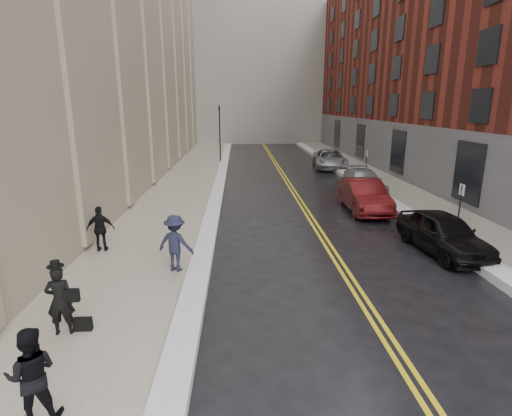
{
  "coord_description": "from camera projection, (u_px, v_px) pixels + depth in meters",
  "views": [
    {
      "loc": [
        -0.91,
        -7.05,
        5.27
      ],
      "look_at": [
        -0.29,
        7.03,
        1.6
      ],
      "focal_mm": 28.0,
      "sensor_mm": 36.0,
      "label": 1
    }
  ],
  "objects": [
    {
      "name": "ground",
      "position": [
        285.0,
        369.0,
        8.18
      ],
      "size": [
        160.0,
        160.0,
        0.0
      ],
      "primitive_type": "plane",
      "color": "black",
      "rests_on": "ground"
    },
    {
      "name": "sidewalk_left",
      "position": [
        178.0,
        195.0,
        23.44
      ],
      "size": [
        4.0,
        64.0,
        0.15
      ],
      "primitive_type": "cube",
      "color": "gray",
      "rests_on": "ground"
    },
    {
      "name": "sidewalk_right",
      "position": [
        403.0,
        193.0,
        24.02
      ],
      "size": [
        3.0,
        64.0,
        0.15
      ],
      "primitive_type": "cube",
      "color": "gray",
      "rests_on": "ground"
    },
    {
      "name": "lane_stripe_a",
      "position": [
        294.0,
        196.0,
        23.75
      ],
      "size": [
        0.12,
        64.0,
        0.01
      ],
      "primitive_type": "cube",
      "color": "gold",
      "rests_on": "ground"
    },
    {
      "name": "lane_stripe_b",
      "position": [
        298.0,
        196.0,
        23.76
      ],
      "size": [
        0.12,
        64.0,
        0.01
      ],
      "primitive_type": "cube",
      "color": "gold",
      "rests_on": "ground"
    },
    {
      "name": "snow_ridge_left",
      "position": [
        217.0,
        194.0,
        23.53
      ],
      "size": [
        0.7,
        60.8,
        0.26
      ],
      "primitive_type": "cube",
      "color": "white",
      "rests_on": "ground"
    },
    {
      "name": "snow_ridge_right",
      "position": [
        373.0,
        192.0,
        23.92
      ],
      "size": [
        0.85,
        60.8,
        0.3
      ],
      "primitive_type": "cube",
      "color": "white",
      "rests_on": "ground"
    },
    {
      "name": "building_right",
      "position": [
        491.0,
        51.0,
        28.89
      ],
      "size": [
        14.0,
        50.0,
        18.0
      ],
      "primitive_type": "cube",
      "color": "maroon",
      "rests_on": "ground"
    },
    {
      "name": "tower_far_right",
      "position": [
        325.0,
        2.0,
        67.04
      ],
      "size": [
        22.0,
        18.0,
        44.0
      ],
      "primitive_type": "cube",
      "color": "slate",
      "rests_on": "ground"
    },
    {
      "name": "traffic_signal",
      "position": [
        220.0,
        129.0,
        36.3
      ],
      "size": [
        0.18,
        0.15,
        5.2
      ],
      "color": "black",
      "rests_on": "ground"
    },
    {
      "name": "parking_sign_near",
      "position": [
        460.0,
        206.0,
        15.91
      ],
      "size": [
        0.06,
        0.35,
        2.23
      ],
      "color": "black",
      "rests_on": "ground"
    },
    {
      "name": "parking_sign_far",
      "position": [
        366.0,
        163.0,
        27.51
      ],
      "size": [
        0.06,
        0.35,
        2.23
      ],
      "color": "black",
      "rests_on": "ground"
    },
    {
      "name": "car_black",
      "position": [
        443.0,
        233.0,
        14.49
      ],
      "size": [
        2.17,
        4.5,
        1.48
      ],
      "primitive_type": "imported",
      "rotation": [
        0.0,
        0.0,
        0.1
      ],
      "color": "black",
      "rests_on": "ground"
    },
    {
      "name": "car_maroon",
      "position": [
        364.0,
        195.0,
        20.18
      ],
      "size": [
        1.8,
        4.89,
        1.6
      ],
      "primitive_type": "imported",
      "rotation": [
        0.0,
        0.0,
        -0.02
      ],
      "color": "#4B0D0E",
      "rests_on": "ground"
    },
    {
      "name": "car_silver_near",
      "position": [
        363.0,
        182.0,
        24.23
      ],
      "size": [
        2.2,
        4.97,
        1.42
      ],
      "primitive_type": "imported",
      "rotation": [
        0.0,
        0.0,
        -0.04
      ],
      "color": "#989A9F",
      "rests_on": "ground"
    },
    {
      "name": "car_silver_far",
      "position": [
        330.0,
        159.0,
        33.74
      ],
      "size": [
        3.22,
        5.86,
        1.56
      ],
      "primitive_type": "imported",
      "rotation": [
        0.0,
        0.0,
        -0.12
      ],
      "color": "#A3A5AB",
      "rests_on": "ground"
    },
    {
      "name": "pedestrian_main",
      "position": [
        60.0,
        300.0,
        9.0
      ],
      "size": [
        0.66,
        0.5,
        1.66
      ],
      "primitive_type": "imported",
      "rotation": [
        0.0,
        0.0,
        3.32
      ],
      "color": "black",
      "rests_on": "sidewalk_left"
    },
    {
      "name": "pedestrian_a",
      "position": [
        31.0,
        375.0,
        6.52
      ],
      "size": [
        0.94,
        0.81,
        1.67
      ],
      "primitive_type": "imported",
      "rotation": [
        0.0,
        0.0,
        3.39
      ],
      "color": "black",
      "rests_on": "sidewalk_left"
    },
    {
      "name": "pedestrian_b",
      "position": [
        175.0,
        243.0,
        12.49
      ],
      "size": [
        1.33,
        1.02,
        1.81
      ],
      "primitive_type": "imported",
      "rotation": [
        0.0,
        0.0,
        2.81
      ],
      "color": "#1C1D32",
      "rests_on": "sidewalk_left"
    },
    {
      "name": "pedestrian_c",
      "position": [
        101.0,
        229.0,
        14.2
      ],
      "size": [
        1.0,
        0.48,
        1.65
      ],
      "primitive_type": "imported",
      "rotation": [
        0.0,
        0.0,
        3.22
      ],
      "color": "black",
      "rests_on": "sidewalk_left"
    }
  ]
}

